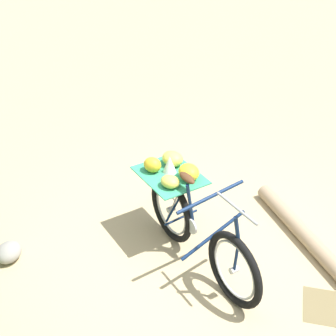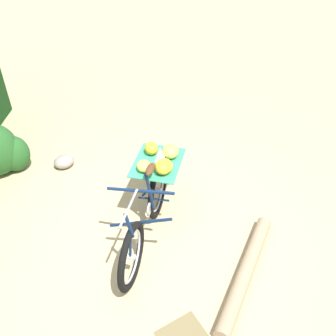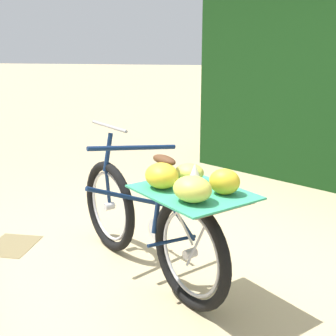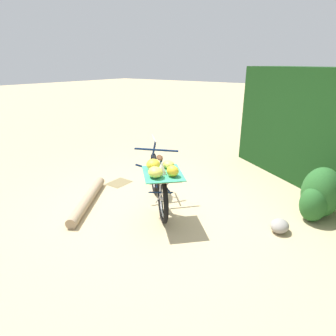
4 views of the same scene
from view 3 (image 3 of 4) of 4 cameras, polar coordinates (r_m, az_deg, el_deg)
ground_plane at (r=3.54m, az=-0.41°, el=-12.31°), size 60.00×60.00×0.00m
bicycle at (r=3.15m, az=-1.57°, el=-5.80°), size 1.47×1.48×1.03m
leaf_litter_patch at (r=4.11m, az=-18.73°, el=-9.03°), size 0.44×0.36×0.01m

